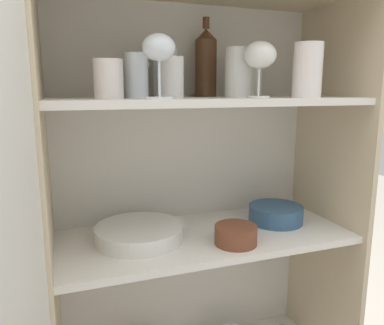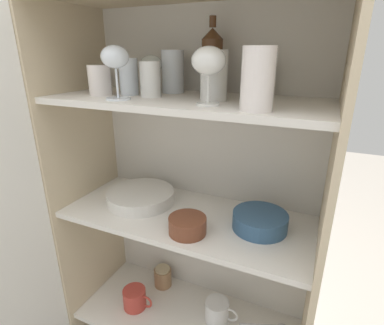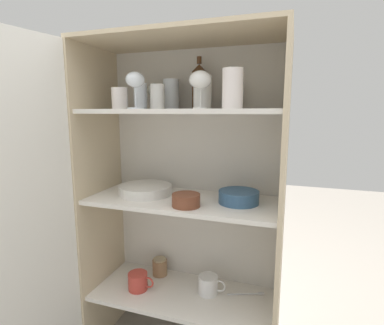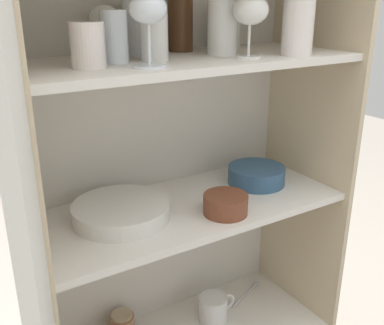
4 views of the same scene
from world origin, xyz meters
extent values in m
cube|color=silver|center=(0.00, 0.38, 0.75)|extent=(0.91, 0.02, 1.51)
cube|color=#CCB793|center=(-0.45, 0.18, 0.75)|extent=(0.02, 0.40, 1.51)
cube|color=#CCB793|center=(0.45, 0.18, 0.75)|extent=(0.02, 0.40, 1.51)
cube|color=#CCB793|center=(0.00, 0.18, 1.52)|extent=(0.91, 0.40, 0.02)
cube|color=silver|center=(0.00, 0.18, 0.31)|extent=(0.88, 0.37, 0.02)
cube|color=silver|center=(0.00, 0.18, 0.79)|extent=(0.88, 0.37, 0.02)
cube|color=silver|center=(0.00, 0.18, 1.21)|extent=(0.88, 0.37, 0.02)
cube|color=silver|center=(-0.51, -0.24, 0.75)|extent=(0.11, 0.45, 1.51)
cylinder|color=white|center=(0.10, 0.18, 1.29)|extent=(0.08, 0.08, 0.14)
cylinder|color=white|center=(-0.11, 0.16, 1.27)|extent=(0.06, 0.06, 0.11)
cylinder|color=white|center=(-0.20, 0.18, 1.28)|extent=(0.06, 0.06, 0.12)
cylinder|color=silver|center=(-0.28, 0.13, 1.27)|extent=(0.07, 0.07, 0.10)
cylinder|color=white|center=(0.21, 0.30, 1.27)|extent=(0.08, 0.08, 0.11)
cylinder|color=silver|center=(0.25, 0.06, 1.29)|extent=(0.08, 0.08, 0.15)
cylinder|color=white|center=(-0.09, 0.28, 1.29)|extent=(0.08, 0.08, 0.14)
cylinder|color=white|center=(-0.17, 0.07, 1.22)|extent=(0.07, 0.07, 0.01)
cylinder|color=white|center=(-0.17, 0.07, 1.27)|extent=(0.01, 0.01, 0.08)
ellipsoid|color=white|center=(-0.17, 0.07, 1.34)|extent=(0.08, 0.08, 0.06)
cylinder|color=white|center=(0.12, 0.09, 1.22)|extent=(0.06, 0.06, 0.01)
cylinder|color=white|center=(0.12, 0.09, 1.26)|extent=(0.01, 0.01, 0.07)
ellipsoid|color=white|center=(0.12, 0.09, 1.33)|extent=(0.09, 0.09, 0.07)
cylinder|color=white|center=(-0.18, 0.29, 1.22)|extent=(0.06, 0.06, 0.01)
cylinder|color=white|center=(-0.18, 0.29, 1.25)|extent=(0.01, 0.01, 0.06)
ellipsoid|color=white|center=(-0.18, 0.29, 1.31)|extent=(0.08, 0.08, 0.06)
cylinder|color=#4C2D19|center=(0.04, 0.30, 1.30)|extent=(0.07, 0.07, 0.17)
cone|color=#4C2D19|center=(0.04, 0.30, 1.41)|extent=(0.07, 0.07, 0.03)
cylinder|color=#4C2D19|center=(0.04, 0.30, 1.44)|extent=(0.02, 0.02, 0.03)
cylinder|color=silver|center=(-0.20, 0.20, 0.81)|extent=(0.26, 0.26, 0.01)
cylinder|color=silver|center=(-0.20, 0.20, 0.82)|extent=(0.26, 0.26, 0.01)
cylinder|color=silver|center=(-0.20, 0.20, 0.83)|extent=(0.26, 0.26, 0.01)
cylinder|color=silver|center=(-0.20, 0.20, 0.84)|extent=(0.26, 0.26, 0.01)
cylinder|color=silver|center=(-0.20, 0.20, 0.84)|extent=(0.26, 0.26, 0.01)
cylinder|color=#33567A|center=(0.26, 0.20, 0.83)|extent=(0.18, 0.18, 0.06)
torus|color=#33567A|center=(0.26, 0.20, 0.86)|extent=(0.18, 0.18, 0.01)
cylinder|color=brown|center=(0.05, 0.08, 0.83)|extent=(0.12, 0.12, 0.05)
torus|color=brown|center=(0.05, 0.08, 0.85)|extent=(0.12, 0.12, 0.01)
cylinder|color=#BC3D33|center=(-0.23, 0.14, 0.36)|extent=(0.10, 0.10, 0.09)
torus|color=#BC3D33|center=(-0.17, 0.14, 0.37)|extent=(0.06, 0.01, 0.06)
cylinder|color=white|center=(0.12, 0.22, 0.36)|extent=(0.10, 0.10, 0.09)
torus|color=white|center=(0.18, 0.22, 0.37)|extent=(0.06, 0.01, 0.06)
cylinder|color=#99704C|center=(-0.18, 0.30, 0.36)|extent=(0.08, 0.08, 0.08)
cylinder|color=tan|center=(-0.18, 0.30, 0.41)|extent=(0.07, 0.07, 0.01)
cylinder|color=silver|center=(0.29, 0.27, 0.32)|extent=(0.16, 0.07, 0.01)
ellipsoid|color=silver|center=(0.37, 0.30, 0.32)|extent=(0.04, 0.03, 0.01)
camera|label=1|loc=(-0.40, -0.83, 1.24)|focal=35.00mm
camera|label=2|loc=(0.41, -0.67, 1.35)|focal=28.00mm
camera|label=3|loc=(0.48, -1.08, 1.21)|focal=28.00mm
camera|label=4|loc=(-0.60, -0.81, 1.36)|focal=42.00mm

